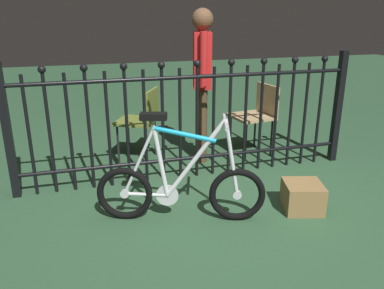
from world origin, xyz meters
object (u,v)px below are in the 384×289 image
Objects in this scene: bicycle at (180,186)px; person_visitor at (202,73)px; chair_tan at (258,112)px; chair_olive at (143,117)px; display_crate at (303,197)px.

person_visitor reaches higher than bicycle.
person_visitor is (0.57, 1.25, 0.68)m from bicycle.
bicycle reaches higher than chair_tan.
person_visitor reaches higher than chair_olive.
bicycle reaches higher than display_crate.
chair_olive is 1.93m from display_crate.
chair_olive is (-0.06, 1.42, 0.21)m from bicycle.
display_crate is (-0.22, -1.40, -0.38)m from chair_tan.
display_crate is (1.09, -1.55, -0.38)m from chair_olive.
chair_tan is 0.83m from person_visitor.
chair_tan is (1.31, -0.14, 0.00)m from chair_olive.
bicycle is 1.61× the size of chair_tan.
display_crate is (1.03, -0.13, -0.17)m from bicycle.
display_crate is (0.46, -1.38, -0.86)m from person_visitor.
display_crate is at bearing -98.93° from chair_tan.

